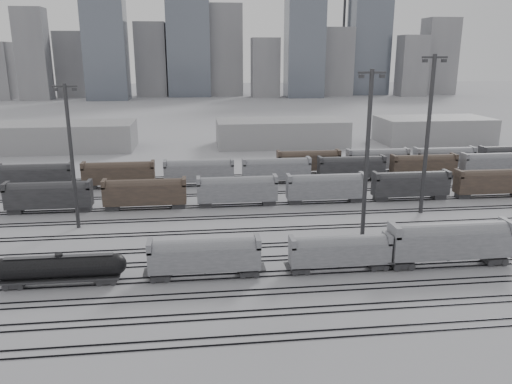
{
  "coord_description": "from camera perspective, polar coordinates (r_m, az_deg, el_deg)",
  "views": [
    {
      "loc": [
        -16.17,
        -58.0,
        27.63
      ],
      "look_at": [
        -6.07,
        26.78,
        4.0
      ],
      "focal_mm": 35.0,
      "sensor_mm": 36.0,
      "label": 1
    }
  ],
  "objects": [
    {
      "name": "warehouse_left",
      "position": [
        160.9,
        -22.64,
        5.84
      ],
      "size": [
        50.0,
        18.0,
        8.0
      ],
      "primitive_type": "cube",
      "color": "gray",
      "rests_on": "ground"
    },
    {
      "name": "light_mast_d",
      "position": [
        91.79,
        19.05,
        6.53
      ],
      "size": [
        4.43,
        0.71,
        27.69
      ],
      "color": "#333336",
      "rests_on": "ground"
    },
    {
      "name": "tracks",
      "position": [
        81.98,
        5.0,
        -4.23
      ],
      "size": [
        220.0,
        71.5,
        0.16
      ],
      "color": "black",
      "rests_on": "ground"
    },
    {
      "name": "light_mast_b",
      "position": [
        84.52,
        -20.35,
        4.11
      ],
      "size": [
        3.74,
        0.6,
        23.35
      ],
      "color": "#333336",
      "rests_on": "ground"
    },
    {
      "name": "hopper_car_a",
      "position": [
        63.88,
        -5.89,
        -7.16
      ],
      "size": [
        14.2,
        2.82,
        5.08
      ],
      "color": "#252528",
      "rests_on": "ground"
    },
    {
      "name": "bg_string_far",
      "position": [
        127.6,
        17.28,
        3.55
      ],
      "size": [
        66.0,
        3.0,
        5.6
      ],
      "color": "brown",
      "rests_on": "ground"
    },
    {
      "name": "warehouse_right",
      "position": [
        172.53,
        19.62,
        6.71
      ],
      "size": [
        35.0,
        18.0,
        8.0
      ],
      "primitive_type": "cube",
      "color": "gray",
      "rests_on": "ground"
    },
    {
      "name": "crane_left",
      "position": [
        364.43,
        -9.31,
        19.97
      ],
      "size": [
        42.0,
        1.8,
        100.0
      ],
      "color": "#333336",
      "rests_on": "ground"
    },
    {
      "name": "bg_string_mid",
      "position": [
        114.1,
        10.82,
        2.62
      ],
      "size": [
        151.0,
        3.0,
        5.6
      ],
      "color": "#252528",
      "rests_on": "ground"
    },
    {
      "name": "bg_string_near",
      "position": [
        96.44,
        7.96,
        0.4
      ],
      "size": [
        151.0,
        3.0,
        5.6
      ],
      "color": "gray",
      "rests_on": "ground"
    },
    {
      "name": "ground",
      "position": [
        66.24,
        8.09,
        -9.34
      ],
      "size": [
        900.0,
        900.0,
        0.0
      ],
      "primitive_type": "plane",
      "color": "#B6B6BB",
      "rests_on": "ground"
    },
    {
      "name": "crane_right",
      "position": [
        379.73,
        10.27,
        19.73
      ],
      "size": [
        42.0,
        1.8,
        100.0
      ],
      "color": "#333336",
      "rests_on": "ground"
    },
    {
      "name": "hopper_car_c",
      "position": [
        71.82,
        21.32,
        -5.13
      ],
      "size": [
        16.58,
        3.29,
        5.93
      ],
      "color": "#252528",
      "rests_on": "ground"
    },
    {
      "name": "tank_car_b",
      "position": [
        66.48,
        -21.47,
        -8.07
      ],
      "size": [
        16.02,
        2.67,
        3.96
      ],
      "color": "#252528",
      "rests_on": "ground"
    },
    {
      "name": "light_mast_c",
      "position": [
        76.37,
        12.6,
        4.5
      ],
      "size": [
        4.1,
        0.66,
        25.62
      ],
      "color": "#333336",
      "rests_on": "ground"
    },
    {
      "name": "hopper_car_b",
      "position": [
        66.46,
        9.57,
        -6.56
      ],
      "size": [
        13.32,
        2.65,
        4.76
      ],
      "color": "#252528",
      "rests_on": "ground"
    },
    {
      "name": "warehouse_mid",
      "position": [
        157.01,
        2.9,
        6.8
      ],
      "size": [
        40.0,
        18.0,
        8.0
      ],
      "primitive_type": "cube",
      "color": "gray",
      "rests_on": "ground"
    },
    {
      "name": "skyline",
      "position": [
        339.15,
        -2.32,
        16.66
      ],
      "size": [
        316.0,
        22.4,
        95.0
      ],
      "color": "gray",
      "rests_on": "ground"
    }
  ]
}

